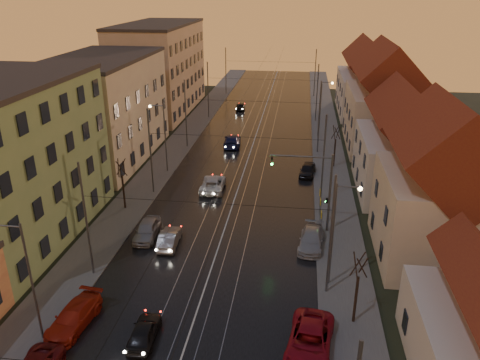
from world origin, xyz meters
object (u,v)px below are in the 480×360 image
at_px(street_lamp_0, 25,271).
at_px(traffic_light_mast, 319,183).
at_px(street_lamp_3, 322,103).
at_px(parked_right_0, 310,341).
at_px(street_lamp_1, 338,225).
at_px(parked_left_2, 74,317).
at_px(parked_right_2, 307,170).
at_px(parked_right_1, 311,240).
at_px(driving_car_2, 213,184).
at_px(driving_car_1, 169,238).
at_px(parked_left_3, 147,230).
at_px(driving_car_3, 232,141).
at_px(street_lamp_2, 162,131).
at_px(driving_car_0, 144,332).
at_px(driving_car_4, 241,106).

xyz_separation_m(street_lamp_0, traffic_light_mast, (17.10, 16.00, -0.29)).
relative_size(street_lamp_3, parked_right_0, 1.45).
relative_size(street_lamp_1, parked_left_2, 1.68).
bearing_deg(parked_right_2, traffic_light_mast, -79.11).
bearing_deg(parked_right_1, driving_car_2, 140.69).
distance_m(driving_car_2, parked_right_0, 24.66).
xyz_separation_m(driving_car_1, parked_left_3, (-2.24, 1.01, 0.08)).
relative_size(parked_left_3, parked_right_1, 0.93).
bearing_deg(street_lamp_0, parked_right_0, 3.69).
distance_m(driving_car_2, driving_car_3, 14.72).
height_order(street_lamp_2, driving_car_2, street_lamp_2).
relative_size(street_lamp_3, driving_car_0, 2.13).
relative_size(driving_car_2, parked_right_2, 1.29).
relative_size(traffic_light_mast, parked_right_1, 1.53).
xyz_separation_m(traffic_light_mast, parked_left_2, (-15.40, -14.59, -3.91)).
distance_m(driving_car_2, parked_right_1, 14.58).
bearing_deg(parked_right_2, street_lamp_0, -111.63).
relative_size(street_lamp_2, driving_car_3, 1.54).
relative_size(driving_car_3, parked_right_1, 1.10).
bearing_deg(parked_left_3, parked_left_2, -97.95).
relative_size(parked_left_2, parked_right_2, 1.22).
xyz_separation_m(street_lamp_1, driving_car_3, (-11.82, 30.33, -4.13)).
bearing_deg(street_lamp_1, parked_right_1, 106.15).
bearing_deg(driving_car_2, driving_car_0, 87.93).
bearing_deg(street_lamp_3, parked_left_3, -116.44).
bearing_deg(street_lamp_1, street_lamp_3, 90.00).
relative_size(street_lamp_2, driving_car_4, 2.13).
bearing_deg(street_lamp_0, driving_car_3, 80.53).
height_order(street_lamp_3, parked_right_1, street_lamp_3).
distance_m(driving_car_1, parked_right_0, 15.81).
xyz_separation_m(driving_car_1, parked_right_1, (11.70, 1.27, 0.02)).
height_order(parked_left_2, parked_left_3, parked_left_3).
xyz_separation_m(street_lamp_2, driving_car_1, (5.00, -16.07, -4.22)).
distance_m(street_lamp_0, street_lamp_1, 19.89).
bearing_deg(street_lamp_0, parked_right_1, 38.31).
height_order(street_lamp_3, parked_left_2, street_lamp_3).
distance_m(traffic_light_mast, driving_car_2, 13.61).
height_order(street_lamp_2, parked_right_1, street_lamp_2).
xyz_separation_m(driving_car_2, driving_car_3, (-0.11, 14.72, 0.05)).
height_order(parked_left_3, parked_right_2, parked_left_3).
xyz_separation_m(street_lamp_2, parked_left_3, (2.77, -15.06, -4.14)).
distance_m(street_lamp_1, traffic_light_mast, 8.08).
bearing_deg(parked_right_1, parked_right_2, 97.36).
distance_m(street_lamp_3, driving_car_3, 13.74).
relative_size(street_lamp_1, driving_car_3, 1.54).
distance_m(driving_car_2, parked_right_2, 11.28).
xyz_separation_m(street_lamp_3, parked_left_3, (-15.44, -31.06, -4.14)).
bearing_deg(driving_car_0, parked_left_3, -75.75).
distance_m(driving_car_0, parked_left_2, 4.87).
distance_m(street_lamp_0, driving_car_0, 7.81).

